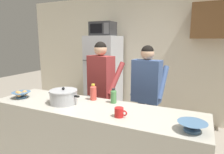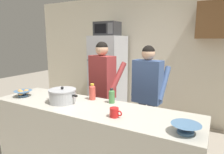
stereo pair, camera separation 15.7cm
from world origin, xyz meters
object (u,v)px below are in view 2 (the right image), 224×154
person_near_pot (103,82)px  bottle_near_edge (112,96)px  microwave (107,29)px  cooking_pot (63,96)px  coffee_mug (114,112)px  refrigerator (108,77)px  person_by_sink (147,88)px  bread_bowl (23,93)px  empty_bowl (186,128)px  bottle_mid_counter (92,92)px

person_near_pot → bottle_near_edge: person_near_pot is taller
microwave → cooking_pot: (0.44, -1.86, -0.88)m
person_near_pot → coffee_mug: size_ratio=12.56×
refrigerator → bottle_near_edge: size_ratio=9.68×
person_near_pot → person_by_sink: 0.70m
bread_bowl → bottle_near_edge: bearing=15.7°
refrigerator → microwave: bearing=-89.9°
cooking_pot → bread_bowl: size_ratio=1.88×
cooking_pot → coffee_mug: 0.78m
refrigerator → cooking_pot: 1.94m
cooking_pot → coffee_mug: cooking_pot is taller
refrigerator → person_by_sink: (1.20, -0.96, 0.12)m
refrigerator → person_near_pot: (0.51, -1.07, 0.15)m
person_by_sink → coffee_mug: (0.01, -1.03, -0.02)m
bottle_near_edge → empty_bowl: bearing=-23.8°
refrigerator → coffee_mug: 2.33m
cooking_pot → bottle_mid_counter: (0.25, 0.27, 0.02)m
microwave → bread_bowl: bearing=-96.0°
coffee_mug → empty_bowl: bearing=-2.2°
cooking_pot → empty_bowl: bearing=-5.3°
microwave → bottle_near_edge: 2.07m
person_near_pot → empty_bowl: size_ratio=6.76×
cooking_pot → bottle_near_edge: bearing=26.3°
cooking_pot → microwave: bearing=103.2°
empty_bowl → bottle_near_edge: bottle_near_edge is taller
person_near_pot → coffee_mug: 1.16m
refrigerator → bottle_mid_counter: bearing=-66.8°
cooking_pot → empty_bowl: 1.45m
microwave → coffee_mug: (1.21, -1.97, -0.92)m
person_by_sink → microwave: bearing=142.0°
refrigerator → empty_bowl: 2.76m
bottle_near_edge → microwave: bearing=121.4°
refrigerator → person_by_sink: size_ratio=1.09×
cooking_pot → empty_bowl: size_ratio=1.82×
person_by_sink → cooking_pot: bearing=-129.5°
bread_bowl → bottle_near_edge: (1.18, 0.33, 0.04)m
refrigerator → cooking_pot: bearing=-76.9°
microwave → person_near_pot: microwave is taller
person_by_sink → empty_bowl: 1.26m
cooking_pot → bottle_near_edge: cooking_pot is taller
coffee_mug → bottle_mid_counter: bottle_mid_counter is taller
coffee_mug → bottle_near_edge: bottle_near_edge is taller
person_by_sink → empty_bowl: size_ratio=6.56×
coffee_mug → bread_bowl: 1.41m
refrigerator → bottle_near_edge: 1.89m
coffee_mug → empty_bowl: (0.67, -0.03, -0.00)m
coffee_mug → person_by_sink: bearing=90.4°
person_near_pot → bottle_near_edge: 0.72m
microwave → bread_bowl: (-0.20, -1.93, -0.92)m
microwave → empty_bowl: bearing=-46.7°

